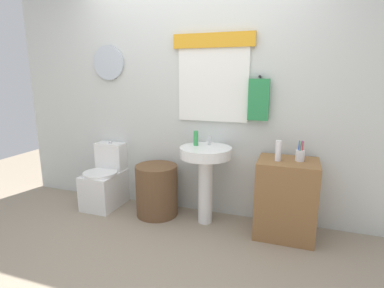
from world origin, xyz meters
The scene contains 10 objects.
ground_plane centered at (0.00, 0.00, 0.00)m, with size 8.00×8.00×0.00m, color gray.
back_wall centered at (0.00, 1.15, 1.30)m, with size 4.40×0.18×2.60m.
toilet centered at (-1.01, 0.88, 0.28)m, with size 0.38×0.51×0.74m.
laundry_hamper centered at (-0.34, 0.85, 0.28)m, with size 0.45×0.45×0.56m, color brown.
pedestal_sink centered at (0.21, 0.85, 0.60)m, with size 0.52×0.52×0.80m.
faucet centered at (0.21, 0.97, 0.85)m, with size 0.03×0.03×0.10m, color silver.
wooden_cabinet centered at (0.99, 0.85, 0.37)m, with size 0.54×0.44×0.74m, color olive.
soap_bottle centered at (0.09, 0.90, 0.87)m, with size 0.05×0.05×0.15m, color green.
lotion_bottle centered at (0.90, 0.81, 0.83)m, with size 0.05×0.05×0.19m, color white.
toothbrush_cup centered at (1.09, 0.87, 0.79)m, with size 0.08×0.08×0.19m.
Camera 1 is at (1.03, -1.93, 1.49)m, focal length 28.18 mm.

